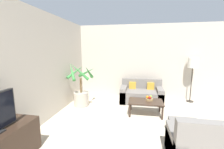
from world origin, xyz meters
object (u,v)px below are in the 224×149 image
sofa_loveseat (141,94)px  coffee_table (146,103)px  armchair (199,149)px  ottoman (185,130)px  fruit_bowl (149,99)px  apple_red (150,98)px  potted_palm (81,92)px  orange_fruit (147,97)px  floor_lamp (193,65)px  apple_green (151,97)px

sofa_loveseat → coffee_table: sofa_loveseat is taller
sofa_loveseat → armchair: armchair is taller
coffee_table → ottoman: coffee_table is taller
ottoman → fruit_bowl: bearing=120.6°
coffee_table → apple_red: bearing=18.8°
coffee_table → apple_red: 0.18m
potted_palm → ottoman: 3.07m
coffee_table → orange_fruit: bearing=64.2°
apple_red → sofa_loveseat: bearing=101.9°
apple_red → potted_palm: bearing=172.5°
floor_lamp → armchair: bearing=-104.9°
apple_green → orange_fruit: (-0.09, -0.03, -0.00)m
fruit_bowl → orange_fruit: 0.08m
orange_fruit → armchair: armchair is taller
sofa_loveseat → armchair: (0.84, -2.80, 0.01)m
potted_palm → coffee_table: 2.03m
floor_lamp → sofa_loveseat: bearing=-169.6°
potted_palm → sofa_loveseat: size_ratio=1.01×
fruit_bowl → apple_green: apple_green is taller
potted_palm → apple_green: potted_palm is taller
sofa_loveseat → apple_red: 1.05m
potted_palm → coffee_table: bearing=-9.0°
apple_red → orange_fruit: (-0.06, 0.06, -0.00)m
sofa_loveseat → apple_green: bearing=-75.2°
coffee_table → fruit_bowl: bearing=40.0°
floor_lamp → coffee_table: 2.28m
sofa_loveseat → apple_red: (0.21, -1.01, 0.21)m
floor_lamp → armchair: size_ratio=1.78×
sofa_loveseat → potted_palm: bearing=-159.0°
floor_lamp → coffee_table: bearing=-139.2°
coffee_table → orange_fruit: orange_fruit is taller
apple_green → armchair: size_ratio=0.10×
armchair → ottoman: (0.01, 0.75, -0.10)m
armchair → coffee_table: bearing=112.8°
potted_palm → sofa_loveseat: (1.90, 0.73, -0.19)m
sofa_loveseat → apple_green: (0.24, -0.92, 0.21)m
fruit_bowl → apple_red: 0.08m
apple_green → floor_lamp: bearing=40.7°
apple_green → coffee_table: bearing=-138.5°
apple_green → orange_fruit: apple_green is taller
sofa_loveseat → floor_lamp: floor_lamp is taller
orange_fruit → apple_green: bearing=16.9°
orange_fruit → ottoman: 1.34m
floor_lamp → ottoman: 2.74m
orange_fruit → ottoman: orange_fruit is taller
armchair → potted_palm: bearing=142.9°
coffee_table → ottoman: size_ratio=1.59×
floor_lamp → coffee_table: size_ratio=1.65×
ottoman → apple_green: bearing=118.3°
fruit_bowl → apple_red: bearing=-81.0°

